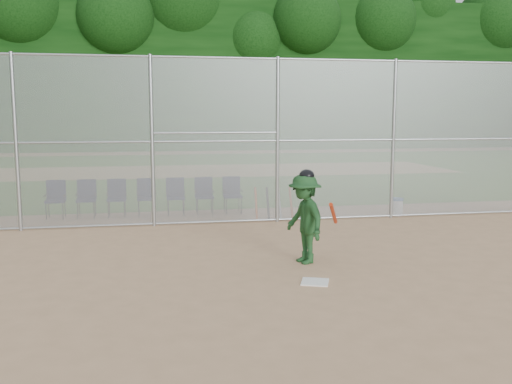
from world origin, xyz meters
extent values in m
plane|color=tan|center=(0.00, 0.00, 0.00)|extent=(100.00, 100.00, 0.00)
plane|color=#36691F|center=(0.00, 18.00, 0.01)|extent=(100.00, 100.00, 0.00)
plane|color=tan|center=(0.00, 18.00, 0.01)|extent=(24.00, 24.00, 0.00)
cube|color=gray|center=(0.00, 5.00, 2.00)|extent=(16.00, 0.02, 4.00)
cylinder|color=#9EA3A8|center=(0.00, 5.00, 3.95)|extent=(16.00, 0.05, 0.05)
cube|color=black|center=(0.00, 35.00, 5.50)|extent=(80.00, 5.00, 11.00)
cube|color=white|center=(0.45, -0.15, 0.01)|extent=(0.54, 0.54, 0.02)
imported|color=#1C4620|center=(0.61, 1.07, 0.80)|extent=(0.84, 1.15, 1.60)
ellipsoid|color=black|center=(0.61, 1.07, 1.57)|extent=(0.27, 0.30, 0.23)
cylinder|color=red|center=(1.01, 0.67, 0.95)|extent=(0.39, 0.72, 0.49)
cylinder|color=white|center=(4.26, 5.25, 0.20)|extent=(0.34, 0.34, 0.41)
cylinder|color=#295EB2|center=(4.26, 5.25, 0.43)|extent=(0.36, 0.36, 0.05)
cylinder|color=#D84C14|center=(0.52, 5.26, 0.41)|extent=(0.06, 0.33, 0.83)
cylinder|color=black|center=(0.82, 5.26, 0.41)|extent=(0.06, 0.35, 0.82)
cylinder|color=#B2B2B7|center=(1.12, 5.26, 0.40)|extent=(0.06, 0.38, 0.81)
cylinder|color=#D84C14|center=(1.42, 5.26, 0.40)|extent=(0.06, 0.41, 0.80)
camera|label=1|loc=(-2.07, -8.55, 2.64)|focal=40.00mm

